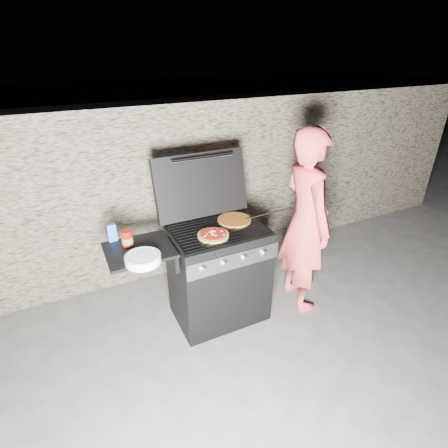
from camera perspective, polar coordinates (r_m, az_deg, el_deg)
name	(u,v)px	position (r m, az deg, el deg)	size (l,w,h in m)	color
ground	(219,313)	(3.44, -0.77, -14.36)	(50.00, 50.00, 0.00)	#434342
stone_wall	(177,189)	(3.80, -7.65, 5.76)	(8.00, 0.35, 1.80)	gray
gas_grill	(193,282)	(3.08, -5.10, -9.34)	(1.34, 0.79, 0.91)	black
pizza_topped	(213,235)	(2.80, -1.76, -1.73)	(0.25, 0.25, 0.03)	#B2884A
pizza_plain	(234,220)	(3.05, 1.70, 0.70)	(0.29, 0.29, 0.02)	#BD7C26
sauce_jar	(127,238)	(2.77, -15.54, -2.23)	(0.08, 0.08, 0.13)	maroon
blue_carton	(112,233)	(2.87, -17.82, -1.35)	(0.07, 0.04, 0.14)	blue
plate_stack	(143,259)	(2.55, -13.10, -5.56)	(0.25, 0.25, 0.06)	white
person	(305,223)	(3.21, 13.14, 0.24)	(0.63, 0.41, 1.72)	#DA4644
tongs	(268,214)	(3.10, 7.14, 1.69)	(0.01, 0.01, 0.45)	black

